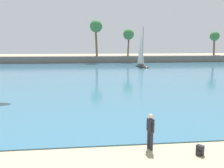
% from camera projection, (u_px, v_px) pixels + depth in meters
% --- Properties ---
extents(sea, '(220.00, 96.01, 0.06)m').
position_uv_depth(sea, '(85.00, 65.00, 58.34)').
color(sea, '#386B84').
rests_on(sea, ground).
extents(palm_headland, '(118.63, 6.43, 12.01)m').
position_uv_depth(palm_headland, '(76.00, 55.00, 65.52)').
color(palm_headland, slate).
rests_on(palm_headland, ground).
extents(person_at_waterline, '(0.30, 0.53, 1.67)m').
position_uv_depth(person_at_waterline, '(150.00, 130.00, 10.96)').
color(person_at_waterline, '#23232D').
rests_on(person_at_waterline, ground).
extents(backpack_near_kite, '(0.37, 0.37, 0.44)m').
position_uv_depth(backpack_near_kite, '(200.00, 150.00, 10.47)').
color(backpack_near_kite, '#232328').
rests_on(backpack_near_kite, ground).
extents(sailboat_mid_bay, '(2.74, 6.46, 9.08)m').
position_uv_depth(sailboat_mid_bay, '(142.00, 63.00, 51.92)').
color(sailboat_mid_bay, black).
rests_on(sailboat_mid_bay, sea).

